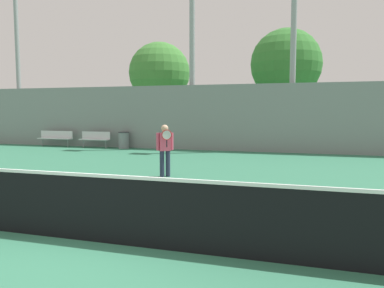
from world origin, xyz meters
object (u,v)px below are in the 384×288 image
(bench_courtside_far, at_px, (56,137))
(tree_green_broad, at_px, (286,65))
(bench_courtside_near, at_px, (95,138))
(trash_bin, at_px, (124,140))
(tennis_net, at_px, (93,207))
(light_pole_far_right, at_px, (294,13))
(light_pole_center_back, at_px, (17,41))
(tree_green_tall, at_px, (159,73))
(light_pole_near_left, at_px, (192,41))
(tennis_player, at_px, (165,148))

(bench_courtside_far, bearing_deg, tree_green_broad, 26.10)
(bench_courtside_near, height_order, trash_bin, trash_bin)
(bench_courtside_far, relative_size, tree_green_broad, 0.30)
(tennis_net, height_order, light_pole_far_right, light_pole_far_right)
(light_pole_center_back, distance_m, tree_green_tall, 9.08)
(light_pole_near_left, bearing_deg, tennis_net, -79.20)
(tennis_net, relative_size, light_pole_far_right, 0.87)
(bench_courtside_near, relative_size, trash_bin, 1.97)
(tennis_net, relative_size, bench_courtside_near, 6.16)
(tennis_net, height_order, tree_green_broad, tree_green_broad)
(light_pole_center_back, xyz_separation_m, trash_bin, (7.79, -1.24, -5.85))
(bench_courtside_far, height_order, light_pole_center_back, light_pole_center_back)
(light_pole_center_back, bearing_deg, light_pole_near_left, -1.36)
(bench_courtside_near, bearing_deg, tennis_net, -58.70)
(tree_green_broad, bearing_deg, trash_bin, -144.11)
(bench_courtside_near, bearing_deg, tennis_player, -46.59)
(tennis_net, distance_m, tree_green_tall, 20.87)
(tennis_net, relative_size, light_pole_center_back, 0.97)
(bench_courtside_far, xyz_separation_m, tree_green_tall, (3.71, 6.47, 4.03))
(bench_courtside_near, bearing_deg, trash_bin, 5.56)
(trash_bin, bearing_deg, bench_courtside_far, -177.82)
(bench_courtside_far, distance_m, trash_bin, 4.17)
(light_pole_center_back, bearing_deg, tennis_net, -45.62)
(tennis_player, distance_m, light_pole_near_left, 9.76)
(light_pole_center_back, bearing_deg, bench_courtside_near, -12.85)
(bench_courtside_far, bearing_deg, tree_green_tall, 60.12)
(bench_courtside_near, bearing_deg, light_pole_near_left, 12.39)
(tennis_net, distance_m, light_pole_center_back, 20.82)
(tennis_net, distance_m, tree_green_broad, 19.44)
(tree_green_tall, bearing_deg, light_pole_center_back, -145.41)
(tree_green_broad, bearing_deg, light_pole_center_back, -163.88)
(light_pole_center_back, bearing_deg, tree_green_tall, 34.59)
(light_pole_center_back, distance_m, tree_green_broad, 16.54)
(tennis_player, distance_m, tree_green_tall, 15.27)
(tennis_player, bearing_deg, tree_green_tall, 79.44)
(tennis_player, distance_m, trash_bin, 9.06)
(tennis_player, relative_size, tree_green_tall, 0.24)
(tennis_player, bearing_deg, light_pole_far_right, 35.61)
(bench_courtside_near, distance_m, tree_green_broad, 12.15)
(tennis_player, relative_size, tree_green_broad, 0.23)
(tennis_net, bearing_deg, tree_green_broad, 84.44)
(light_pole_near_left, height_order, tree_green_tall, light_pole_near_left)
(light_pole_center_back, height_order, tree_green_tall, light_pole_center_back)
(light_pole_far_right, bearing_deg, tennis_player, -111.40)
(tennis_net, relative_size, trash_bin, 12.13)
(tennis_player, relative_size, bench_courtside_near, 0.92)
(tree_green_tall, bearing_deg, tennis_net, -71.03)
(bench_courtside_near, distance_m, light_pole_near_left, 7.33)
(tennis_net, xyz_separation_m, trash_bin, (-6.21, 13.05, -0.10))
(tennis_player, bearing_deg, light_pole_near_left, 68.36)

